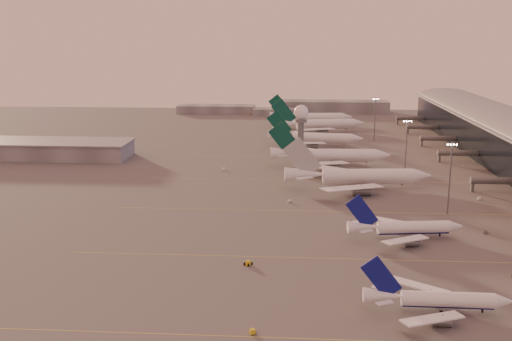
{
  "coord_description": "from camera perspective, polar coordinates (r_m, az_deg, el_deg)",
  "views": [
    {
      "loc": [
        2.75,
        -145.61,
        59.88
      ],
      "look_at": [
        -12.34,
        78.53,
        8.85
      ],
      "focal_mm": 42.0,
      "sensor_mm": 36.0,
      "label": 1
    }
  ],
  "objects": [
    {
      "name": "gsv_truck_b",
      "position": [
        198.41,
        21.2,
        -5.3
      ],
      "size": [
        6.18,
        3.76,
        2.35
      ],
      "color": "#5D6063",
      "rests_on": "ground"
    },
    {
      "name": "distant_horizon",
      "position": [
        474.07,
        3.83,
        5.99
      ],
      "size": [
        165.0,
        37.5,
        9.0
      ],
      "color": "slate",
      "rests_on": "ground"
    },
    {
      "name": "mast_d",
      "position": [
        351.6,
        11.26,
        5.01
      ],
      "size": [
        3.6,
        0.56,
        25.0
      ],
      "color": "slate",
      "rests_on": "ground"
    },
    {
      "name": "gsv_truck_a",
      "position": [
        126.63,
        -0.14,
        -14.83
      ],
      "size": [
        5.9,
        4.47,
        2.27
      ],
      "color": "gold",
      "rests_on": "ground"
    },
    {
      "name": "radar_tower",
      "position": [
        268.46,
        4.3,
        4.42
      ],
      "size": [
        6.4,
        6.4,
        31.1
      ],
      "color": "slate",
      "rests_on": "ground"
    },
    {
      "name": "narrowbody_near",
      "position": [
        140.29,
        16.85,
        -11.87
      ],
      "size": [
        33.17,
        26.5,
        12.97
      ],
      "color": "white",
      "rests_on": "ground"
    },
    {
      "name": "gsv_catering_b",
      "position": [
        237.11,
        20.55,
        -2.16
      ],
      "size": [
        4.95,
        2.41,
        4.04
      ],
      "color": "white",
      "rests_on": "ground"
    },
    {
      "name": "greentail_a",
      "position": [
        282.19,
        7.1,
        1.21
      ],
      "size": [
        57.14,
        46.1,
        20.74
      ],
      "color": "white",
      "rests_on": "ground"
    },
    {
      "name": "widebody_white",
      "position": [
        241.81,
        9.72,
        -0.84
      ],
      "size": [
        59.29,
        47.36,
        20.85
      ],
      "color": "white",
      "rests_on": "ground"
    },
    {
      "name": "gsv_tug_mid",
      "position": [
        160.9,
        -0.75,
        -8.83
      ],
      "size": [
        4.66,
        4.25,
        1.14
      ],
      "color": "gold",
      "rests_on": "ground"
    },
    {
      "name": "gsv_tug_far",
      "position": [
        246.37,
        9.12,
        -1.32
      ],
      "size": [
        3.79,
        3.59,
        0.94
      ],
      "color": "white",
      "rests_on": "ground"
    },
    {
      "name": "greentail_c",
      "position": [
        379.17,
        6.02,
        4.23
      ],
      "size": [
        59.04,
        47.26,
        21.63
      ],
      "color": "white",
      "rests_on": "ground"
    },
    {
      "name": "gsv_truck_c",
      "position": [
        219.36,
        3.26,
        -2.8
      ],
      "size": [
        5.02,
        3.88,
        1.94
      ],
      "color": "white",
      "rests_on": "ground"
    },
    {
      "name": "ground",
      "position": [
        157.47,
        2.6,
        -9.57
      ],
      "size": [
        700.0,
        700.0,
        0.0
      ],
      "primitive_type": "plane",
      "color": "#565454",
      "rests_on": "ground"
    },
    {
      "name": "greentail_b",
      "position": [
        331.9,
        5.67,
        2.94
      ],
      "size": [
        53.09,
        42.66,
        19.31
      ],
      "color": "white",
      "rests_on": "ground"
    },
    {
      "name": "greentail_d",
      "position": [
        411.92,
        5.28,
        4.9
      ],
      "size": [
        57.24,
        46.05,
        20.79
      ],
      "color": "white",
      "rests_on": "ground"
    },
    {
      "name": "mast_b",
      "position": [
        212.38,
        18.0,
        -0.39
      ],
      "size": [
        3.6,
        0.56,
        25.0
      ],
      "color": "slate",
      "rests_on": "ground"
    },
    {
      "name": "gsv_truck_d",
      "position": [
        270.96,
        -3.15,
        0.27
      ],
      "size": [
        4.02,
        6.09,
        2.31
      ],
      "color": "white",
      "rests_on": "ground"
    },
    {
      "name": "mast_c",
      "position": [
        264.0,
        14.11,
        2.34
      ],
      "size": [
        3.6,
        0.56,
        25.0
      ],
      "color": "slate",
      "rests_on": "ground"
    },
    {
      "name": "taxiway_markings",
      "position": [
        212.07,
        11.1,
        -3.85
      ],
      "size": [
        180.0,
        185.25,
        0.02
      ],
      "color": "gold",
      "rests_on": "ground"
    },
    {
      "name": "narrowbody_mid",
      "position": [
        185.71,
        14.02,
        -5.48
      ],
      "size": [
        35.99,
        28.56,
        14.1
      ],
      "color": "white",
      "rests_on": "ground"
    },
    {
      "name": "hangar",
      "position": [
        315.8,
        -19.1,
        1.95
      ],
      "size": [
        82.0,
        27.0,
        8.5
      ],
      "color": "slate",
      "rests_on": "ground"
    }
  ]
}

